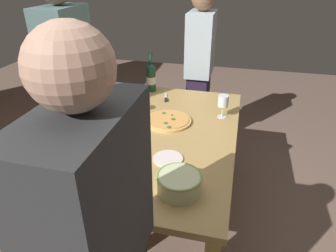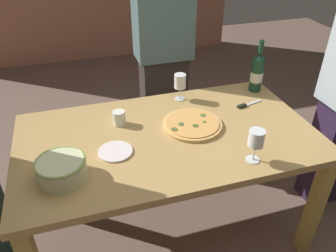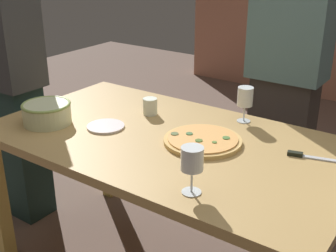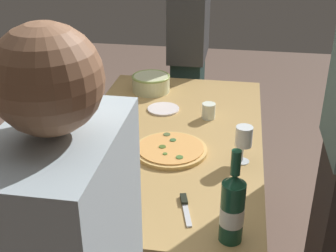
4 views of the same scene
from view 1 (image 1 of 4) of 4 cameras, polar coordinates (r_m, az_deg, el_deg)
name	(u,v)px [view 1 (image 1 of 4)]	position (r m, az deg, el deg)	size (l,w,h in m)	color
ground_plane	(168,215)	(2.47, 0.00, -16.64)	(8.00, 8.00, 0.00)	brown
dining_table	(168,145)	(2.05, 0.00, -3.59)	(1.60, 0.90, 0.75)	tan
pizza	(168,121)	(2.14, 0.01, 1.04)	(0.33, 0.33, 0.03)	#E2B365
serving_bowl	(179,183)	(1.49, 2.11, -10.72)	(0.23, 0.23, 0.10)	beige
wine_bottle	(151,77)	(2.65, -3.23, 9.32)	(0.08, 0.08, 0.34)	#16412A
wine_glass_near_pizza	(127,101)	(2.22, -7.86, 4.71)	(0.07, 0.07, 0.17)	white
wine_glass_by_bottle	(223,102)	(2.20, 10.45, 4.59)	(0.08, 0.08, 0.17)	white
cup_amber	(131,142)	(1.84, -7.08, -3.04)	(0.07, 0.07, 0.08)	white
side_plate	(168,159)	(1.74, 0.01, -6.21)	(0.17, 0.17, 0.01)	white
pizza_knife	(166,98)	(2.52, -0.40, 5.28)	(0.19, 0.07, 0.02)	silver
person_guest_left	(199,72)	(3.06, 5.98, 10.25)	(0.41, 0.24, 1.58)	#2E1D38
person_guest_right	(72,91)	(2.42, -17.81, 6.39)	(0.40, 0.24, 1.74)	#312B27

